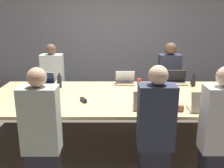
{
  "coord_description": "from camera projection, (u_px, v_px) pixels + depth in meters",
  "views": [
    {
      "loc": [
        -0.06,
        -3.52,
        1.89
      ],
      "look_at": [
        -0.07,
        0.1,
        0.88
      ],
      "focal_mm": 40.0,
      "sensor_mm": 36.0,
      "label": 1
    }
  ],
  "objects": [
    {
      "name": "laptop_near_left",
      "position": [
        45.0,
        105.0,
        3.11
      ],
      "size": [
        0.33,
        0.26,
        0.26
      ],
      "rotation": [
        0.0,
        0.0,
        3.14
      ],
      "color": "#B7B7BC",
      "rests_on": "conference_table"
    },
    {
      "name": "stapler",
      "position": [
        84.0,
        100.0,
        3.44
      ],
      "size": [
        0.11,
        0.15,
        0.05
      ],
      "rotation": [
        0.0,
        0.0,
        0.51
      ],
      "color": "black",
      "rests_on": "conference_table"
    },
    {
      "name": "person_far_right",
      "position": [
        169.0,
        81.0,
        4.74
      ],
      "size": [
        0.4,
        0.24,
        1.4
      ],
      "color": "#2D2D38",
      "rests_on": "ground_plane"
    },
    {
      "name": "person_far_left",
      "position": [
        54.0,
        81.0,
        4.74
      ],
      "size": [
        0.4,
        0.24,
        1.37
      ],
      "color": "#2D2D38",
      "rests_on": "ground_plane"
    },
    {
      "name": "conference_table",
      "position": [
        117.0,
        98.0,
        3.72
      ],
      "size": [
        3.8,
        1.61,
        0.73
      ],
      "color": "#D6B77F",
      "rests_on": "ground_plane"
    },
    {
      "name": "cup_near_left",
      "position": [
        26.0,
        106.0,
        3.14
      ],
      "size": [
        0.08,
        0.08,
        0.1
      ],
      "color": "red",
      "rests_on": "conference_table"
    },
    {
      "name": "bottle_far_left",
      "position": [
        60.0,
        81.0,
        4.07
      ],
      "size": [
        0.07,
        0.07,
        0.25
      ],
      "color": "black",
      "rests_on": "conference_table"
    },
    {
      "name": "cup_near_right",
      "position": [
        181.0,
        108.0,
        3.09
      ],
      "size": [
        0.07,
        0.07,
        0.08
      ],
      "color": "brown",
      "rests_on": "conference_table"
    },
    {
      "name": "person_near_right",
      "position": [
        220.0,
        132.0,
        2.68
      ],
      "size": [
        0.4,
        0.24,
        1.39
      ],
      "rotation": [
        0.0,
        0.0,
        3.14
      ],
      "color": "#2D2D38",
      "rests_on": "ground_plane"
    },
    {
      "name": "laptop_far_left",
      "position": [
        45.0,
        81.0,
        4.24
      ],
      "size": [
        0.32,
        0.22,
        0.22
      ],
      "color": "silver",
      "rests_on": "conference_table"
    },
    {
      "name": "laptop_near_right",
      "position": [
        203.0,
        106.0,
        3.08
      ],
      "size": [
        0.32,
        0.26,
        0.26
      ],
      "rotation": [
        0.0,
        0.0,
        3.14
      ],
      "color": "gray",
      "rests_on": "conference_table"
    },
    {
      "name": "curtain_wall",
      "position": [
        115.0,
        36.0,
        5.86
      ],
      "size": [
        12.0,
        0.06,
        2.8
      ],
      "color": "#9999A3",
      "rests_on": "ground_plane"
    },
    {
      "name": "cup_far_right",
      "position": [
        194.0,
        82.0,
        4.3
      ],
      "size": [
        0.09,
        0.09,
        0.08
      ],
      "color": "#232328",
      "rests_on": "conference_table"
    },
    {
      "name": "person_near_midright",
      "position": [
        156.0,
        129.0,
        2.75
      ],
      "size": [
        0.4,
        0.24,
        1.39
      ],
      "rotation": [
        0.0,
        0.0,
        3.14
      ],
      "color": "#2D2D38",
      "rests_on": "ground_plane"
    },
    {
      "name": "ground_plane",
      "position": [
        117.0,
        140.0,
        3.9
      ],
      "size": [
        24.0,
        24.0,
        0.0
      ],
      "primitive_type": "plane",
      "color": "brown"
    },
    {
      "name": "person_near_left",
      "position": [
        42.0,
        132.0,
        2.68
      ],
      "size": [
        0.4,
        0.24,
        1.38
      ],
      "rotation": [
        0.0,
        0.0,
        3.14
      ],
      "color": "#2D2D38",
      "rests_on": "ground_plane"
    },
    {
      "name": "cup_far_left",
      "position": [
        59.0,
        83.0,
        4.17
      ],
      "size": [
        0.08,
        0.08,
        0.1
      ],
      "color": "white",
      "rests_on": "conference_table"
    },
    {
      "name": "laptop_far_center",
      "position": [
        126.0,
        80.0,
        4.31
      ],
      "size": [
        0.33,
        0.24,
        0.23
      ],
      "color": "gray",
      "rests_on": "conference_table"
    },
    {
      "name": "laptop_far_right",
      "position": [
        177.0,
        80.0,
        4.32
      ],
      "size": [
        0.33,
        0.23,
        0.23
      ],
      "color": "gray",
      "rests_on": "conference_table"
    },
    {
      "name": "laptop_near_midright",
      "position": [
        147.0,
        104.0,
        3.14
      ],
      "size": [
        0.34,
        0.24,
        0.25
      ],
      "rotation": [
        0.0,
        0.0,
        3.14
      ],
      "color": "gray",
      "rests_on": "conference_table"
    },
    {
      "name": "cup_far_center",
      "position": [
        140.0,
        81.0,
        4.3
      ],
      "size": [
        0.07,
        0.07,
        0.1
      ],
      "color": "red",
      "rests_on": "conference_table"
    },
    {
      "name": "bottle_far_right",
      "position": [
        194.0,
        81.0,
        4.17
      ],
      "size": [
        0.06,
        0.06,
        0.22
      ],
      "color": "black",
      "rests_on": "conference_table"
    },
    {
      "name": "cup_near_midright",
      "position": [
        169.0,
        106.0,
        3.16
      ],
      "size": [
        0.07,
        0.07,
        0.08
      ],
      "color": "#232328",
      "rests_on": "conference_table"
    }
  ]
}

